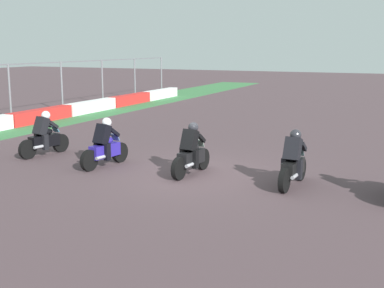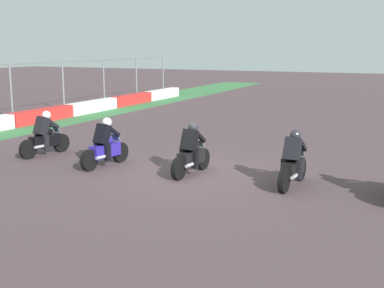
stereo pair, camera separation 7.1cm
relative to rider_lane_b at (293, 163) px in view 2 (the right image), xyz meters
name	(u,v)px [view 2 (the right image)]	position (x,y,z in m)	size (l,w,h in m)	color
ground_plane	(194,174)	(0.08, 2.90, -0.62)	(120.00, 120.00, 0.00)	#4F3C41
rider_lane_b	(293,163)	(0.00, 0.00, 0.00)	(2.04, 0.55, 1.51)	black
rider_lane_c	(191,153)	(0.02, 2.97, 0.00)	(2.04, 0.56, 1.51)	black
rider_lane_d	(105,147)	(-0.18, 5.80, 0.00)	(2.04, 0.59, 1.51)	black
rider_lane_e	(45,137)	(0.33, 8.59, 0.00)	(2.03, 0.61, 1.51)	black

